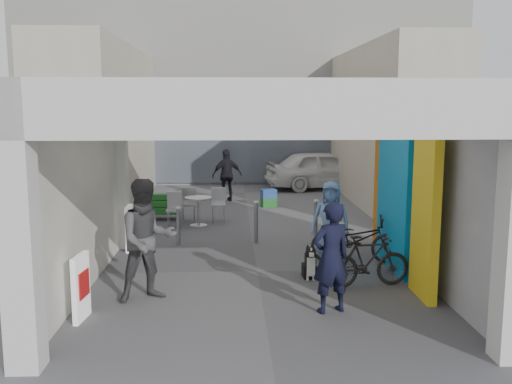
{
  "coord_description": "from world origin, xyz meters",
  "views": [
    {
      "loc": [
        -0.5,
        -10.68,
        3.2
      ],
      "look_at": [
        0.02,
        1.0,
        1.4
      ],
      "focal_mm": 40.0,
      "sensor_mm": 36.0,
      "label": 1
    }
  ],
  "objects_px": {
    "man_crates": "(227,175)",
    "bicycle_front": "(356,239)",
    "man_back_turned": "(147,240)",
    "cafe_set": "(195,212)",
    "man_elderly": "(331,220)",
    "produce_stand": "(162,209)",
    "border_collie": "(310,265)",
    "white_van": "(323,169)",
    "bicycle_rear": "(368,261)",
    "man_with_dog": "(331,257)"
  },
  "relations": [
    {
      "from": "man_crates",
      "to": "bicycle_front",
      "type": "xyz_separation_m",
      "value": [
        2.67,
        -7.63,
        -0.38
      ]
    },
    {
      "from": "man_back_turned",
      "to": "man_crates",
      "type": "distance_m",
      "value": 9.76
    },
    {
      "from": "cafe_set",
      "to": "man_elderly",
      "type": "bearing_deg",
      "value": -49.89
    },
    {
      "from": "produce_stand",
      "to": "border_collie",
      "type": "distance_m",
      "value": 6.63
    },
    {
      "from": "border_collie",
      "to": "bicycle_front",
      "type": "height_order",
      "value": "bicycle_front"
    },
    {
      "from": "bicycle_front",
      "to": "white_van",
      "type": "xyz_separation_m",
      "value": [
        0.99,
        10.3,
        0.26
      ]
    },
    {
      "from": "cafe_set",
      "to": "man_elderly",
      "type": "distance_m",
      "value": 4.78
    },
    {
      "from": "cafe_set",
      "to": "man_crates",
      "type": "distance_m",
      "value": 3.76
    },
    {
      "from": "bicycle_front",
      "to": "bicycle_rear",
      "type": "distance_m",
      "value": 1.57
    },
    {
      "from": "cafe_set",
      "to": "white_van",
      "type": "distance_m",
      "value": 7.76
    },
    {
      "from": "produce_stand",
      "to": "bicycle_front",
      "type": "xyz_separation_m",
      "value": [
        4.48,
        -4.65,
        0.21
      ]
    },
    {
      "from": "man_back_turned",
      "to": "bicycle_front",
      "type": "bearing_deg",
      "value": 3.85
    },
    {
      "from": "cafe_set",
      "to": "man_with_dog",
      "type": "distance_m",
      "value": 7.25
    },
    {
      "from": "man_elderly",
      "to": "bicycle_front",
      "type": "bearing_deg",
      "value": -22.7
    },
    {
      "from": "produce_stand",
      "to": "man_back_turned",
      "type": "height_order",
      "value": "man_back_turned"
    },
    {
      "from": "cafe_set",
      "to": "bicycle_front",
      "type": "xyz_separation_m",
      "value": [
        3.53,
        -4.01,
        0.16
      ]
    },
    {
      "from": "man_with_dog",
      "to": "bicycle_front",
      "type": "relative_size",
      "value": 0.95
    },
    {
      "from": "bicycle_rear",
      "to": "man_back_turned",
      "type": "bearing_deg",
      "value": 88.33
    },
    {
      "from": "man_back_turned",
      "to": "white_van",
      "type": "relative_size",
      "value": 0.46
    },
    {
      "from": "man_elderly",
      "to": "bicycle_front",
      "type": "relative_size",
      "value": 0.88
    },
    {
      "from": "produce_stand",
      "to": "white_van",
      "type": "height_order",
      "value": "white_van"
    },
    {
      "from": "cafe_set",
      "to": "white_van",
      "type": "height_order",
      "value": "white_van"
    },
    {
      "from": "man_with_dog",
      "to": "produce_stand",
      "type": "bearing_deg",
      "value": -85.29
    },
    {
      "from": "produce_stand",
      "to": "man_back_turned",
      "type": "relative_size",
      "value": 0.53
    },
    {
      "from": "cafe_set",
      "to": "border_collie",
      "type": "xyz_separation_m",
      "value": [
        2.44,
        -5.06,
        -0.07
      ]
    },
    {
      "from": "man_with_dog",
      "to": "border_collie",
      "type": "bearing_deg",
      "value": -107.76
    },
    {
      "from": "man_back_turned",
      "to": "cafe_set",
      "type": "bearing_deg",
      "value": 62.59
    },
    {
      "from": "produce_stand",
      "to": "man_back_turned",
      "type": "xyz_separation_m",
      "value": [
        0.56,
        -6.7,
        0.73
      ]
    },
    {
      "from": "man_elderly",
      "to": "white_van",
      "type": "xyz_separation_m",
      "value": [
        1.46,
        9.93,
        -0.07
      ]
    },
    {
      "from": "bicycle_front",
      "to": "man_crates",
      "type": "bearing_deg",
      "value": 28.52
    },
    {
      "from": "man_back_turned",
      "to": "man_crates",
      "type": "bearing_deg",
      "value": 58.89
    },
    {
      "from": "man_crates",
      "to": "white_van",
      "type": "relative_size",
      "value": 0.4
    },
    {
      "from": "bicycle_front",
      "to": "man_back_turned",
      "type": "bearing_deg",
      "value": 126.84
    },
    {
      "from": "man_crates",
      "to": "man_elderly",
      "type": "bearing_deg",
      "value": 89.57
    },
    {
      "from": "man_elderly",
      "to": "white_van",
      "type": "height_order",
      "value": "man_elderly"
    },
    {
      "from": "produce_stand",
      "to": "man_crates",
      "type": "bearing_deg",
      "value": 76.35
    },
    {
      "from": "cafe_set",
      "to": "man_back_turned",
      "type": "height_order",
      "value": "man_back_turned"
    },
    {
      "from": "man_back_turned",
      "to": "bicycle_front",
      "type": "xyz_separation_m",
      "value": [
        3.92,
        2.05,
        -0.52
      ]
    },
    {
      "from": "border_collie",
      "to": "white_van",
      "type": "height_order",
      "value": "white_van"
    },
    {
      "from": "border_collie",
      "to": "bicycle_front",
      "type": "relative_size",
      "value": 0.36
    },
    {
      "from": "man_elderly",
      "to": "produce_stand",
      "type": "bearing_deg",
      "value": 148.56
    },
    {
      "from": "man_with_dog",
      "to": "man_back_turned",
      "type": "relative_size",
      "value": 0.87
    },
    {
      "from": "man_elderly",
      "to": "man_with_dog",
      "type": "bearing_deg",
      "value": -84.45
    },
    {
      "from": "bicycle_rear",
      "to": "man_crates",
      "type": "bearing_deg",
      "value": 6.43
    },
    {
      "from": "cafe_set",
      "to": "bicycle_rear",
      "type": "xyz_separation_m",
      "value": [
        3.39,
        -5.57,
        0.14
      ]
    },
    {
      "from": "man_with_dog",
      "to": "white_van",
      "type": "xyz_separation_m",
      "value": [
        2.0,
        13.07,
        -0.13
      ]
    },
    {
      "from": "man_with_dog",
      "to": "bicycle_rear",
      "type": "xyz_separation_m",
      "value": [
        0.87,
        1.2,
        -0.4
      ]
    },
    {
      "from": "bicycle_front",
      "to": "produce_stand",
      "type": "bearing_deg",
      "value": 53.2
    },
    {
      "from": "cafe_set",
      "to": "bicycle_rear",
      "type": "distance_m",
      "value": 6.53
    },
    {
      "from": "border_collie",
      "to": "cafe_set",
      "type": "bearing_deg",
      "value": 113.77
    }
  ]
}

